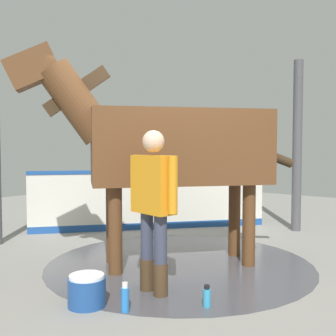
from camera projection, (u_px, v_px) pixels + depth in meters
ground_plane at (186, 267)px, 5.15m from camera, size 16.00×16.00×0.02m
wet_patch at (180, 264)px, 5.24m from camera, size 3.33×3.33×0.00m
barrier_wall at (151, 202)px, 7.38m from camera, size 2.85×3.21×1.06m
roof_post_far at (297, 146)px, 7.20m from camera, size 0.16×0.16×2.95m
horse at (169, 146)px, 5.13m from camera, size 2.52×2.83×2.66m
handler at (154, 200)px, 4.16m from camera, size 0.65×0.31×1.64m
wash_bucket at (87, 291)px, 3.86m from camera, size 0.35×0.35×0.29m
bottle_shampoo at (207, 297)px, 3.84m from camera, size 0.07×0.07×0.21m
bottle_spray at (125, 298)px, 3.72m from camera, size 0.07×0.07×0.27m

